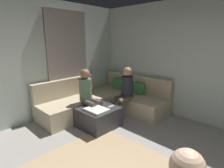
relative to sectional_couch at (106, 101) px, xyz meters
The scene contains 10 objects.
wall_back 2.57m from the sectional_couch, 27.05° to the left, with size 6.00×0.12×2.70m, color silver.
wall_left 2.33m from the sectional_couch, 114.60° to the right, with size 0.12×6.00×2.70m, color silver.
curtain_panel 1.36m from the sectional_couch, 142.74° to the right, with size 0.06×1.10×2.50m, color gray.
sectional_couch is the anchor object (origin of this frame).
ottoman 0.85m from the sectional_couch, 56.42° to the right, with size 0.76×0.76×0.42m, color #333338.
folded_blanket 1.02m from the sectional_couch, 55.45° to the right, with size 0.44×0.36×0.04m, color white.
coffee_mug 0.61m from the sectional_couch, 64.67° to the right, with size 0.08×0.08×0.10m, color #334C72.
game_remote 0.83m from the sectional_couch, 36.87° to the right, with size 0.05×0.15×0.02m, color white.
person_on_couch_back 0.68m from the sectional_couch, ahead, with size 0.30×0.60×1.20m.
person_on_couch_side 0.80m from the sectional_couch, 77.88° to the right, with size 0.60×0.30×1.20m.
Camera 1 is at (1.03, -1.17, 1.83)m, focal length 28.45 mm.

